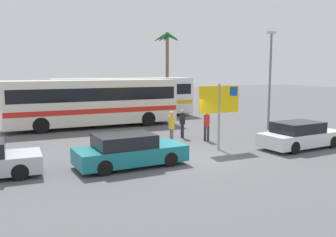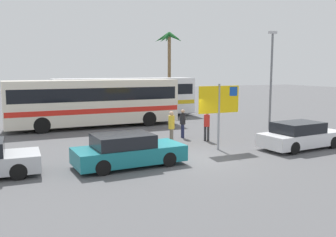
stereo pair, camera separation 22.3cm
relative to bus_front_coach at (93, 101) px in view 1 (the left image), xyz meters
The scene contains 11 objects.
ground 10.87m from the bus_front_coach, 81.21° to the right, with size 120.00×120.00×0.00m, color #565659.
bus_front_coach is the anchor object (origin of this frame).
bus_rear_coach 5.10m from the bus_front_coach, 47.60° to the left, with size 11.31×2.52×3.17m.
ferry_sign 10.26m from the bus_front_coach, 68.05° to the right, with size 2.20×0.11×3.20m.
car_white 13.39m from the bus_front_coach, 55.21° to the right, with size 4.50×2.06×1.32m.
car_teal 10.72m from the bus_front_coach, 96.42° to the right, with size 4.48×2.02×1.32m.
pedestrian_near_sign 7.08m from the bus_front_coach, 59.16° to the right, with size 0.32×0.32×1.63m.
pedestrian_crossing_lot 7.94m from the bus_front_coach, 74.10° to the right, with size 0.32×0.32×1.76m.
pedestrian_by_bus 8.63m from the bus_front_coach, 59.29° to the right, with size 0.32×0.32×1.66m.
lamp_post_left_side 11.73m from the bus_front_coach, 29.49° to the right, with size 0.56×0.20×6.26m.
palm_tree_seaside 13.96m from the bus_front_coach, 43.02° to the left, with size 3.03×3.19×7.53m.
Camera 1 is at (-7.59, -13.71, 3.88)m, focal length 39.26 mm.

